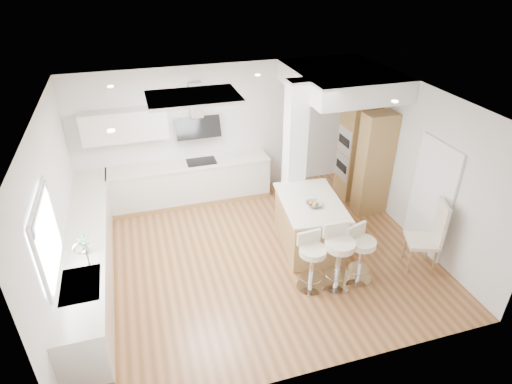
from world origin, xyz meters
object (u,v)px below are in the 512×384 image
object	(u,v)px
bar_stool_c	(360,251)
dining_chair	(431,234)
peninsula	(309,223)
bar_stool_a	(312,259)
bar_stool_b	(338,254)

from	to	relation	value
bar_stool_c	dining_chair	distance (m)	1.26
dining_chair	bar_stool_c	bearing A→B (deg)	-161.16
peninsula	bar_stool_c	xyz separation A→B (m)	(0.41, -1.09, 0.08)
bar_stool_a	bar_stool_c	xyz separation A→B (m)	(0.82, -0.04, -0.00)
peninsula	bar_stool_a	world-z (taller)	peninsula
peninsula	bar_stool_a	distance (m)	1.13
bar_stool_b	dining_chair	bearing A→B (deg)	-0.16
bar_stool_a	bar_stool_b	xyz separation A→B (m)	(0.42, -0.06, 0.06)
peninsula	bar_stool_b	bearing A→B (deg)	-83.23
bar_stool_a	bar_stool_c	world-z (taller)	bar_stool_a
peninsula	bar_stool_b	size ratio (longest dim) A/B	1.49
bar_stool_a	dining_chair	size ratio (longest dim) A/B	0.78
bar_stool_c	dining_chair	bearing A→B (deg)	-19.61
peninsula	bar_stool_c	distance (m)	1.16
bar_stool_a	bar_stool_c	bearing A→B (deg)	-6.79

